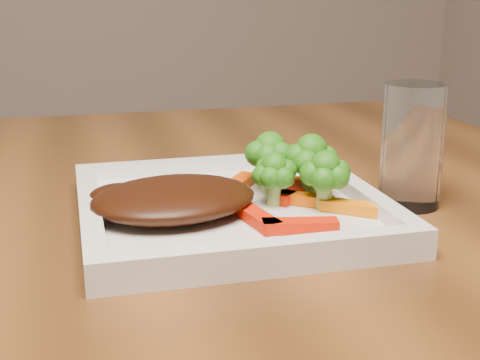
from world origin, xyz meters
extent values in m
cube|color=white|center=(0.51, -0.14, 0.76)|extent=(0.27, 0.27, 0.01)
ellipsoid|color=#351508|center=(0.45, -0.15, 0.78)|extent=(0.16, 0.14, 0.03)
cube|color=red|center=(0.55, -0.22, 0.77)|extent=(0.07, 0.03, 0.01)
cube|color=orange|center=(0.61, -0.19, 0.77)|extent=(0.06, 0.05, 0.01)
cube|color=red|center=(0.52, -0.19, 0.77)|extent=(0.03, 0.06, 0.01)
cube|color=#C94203|center=(0.61, -0.10, 0.77)|extent=(0.06, 0.02, 0.01)
cube|color=#DD4703|center=(0.53, -0.09, 0.77)|extent=(0.05, 0.06, 0.01)
cube|color=#FF6304|center=(0.58, -0.15, 0.77)|extent=(0.05, 0.04, 0.01)
cube|color=red|center=(0.57, -0.13, 0.77)|extent=(0.05, 0.04, 0.01)
cylinder|color=white|center=(0.69, -0.14, 0.81)|extent=(0.07, 0.07, 0.12)
camera|label=1|loc=(0.37, -0.71, 0.96)|focal=50.00mm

